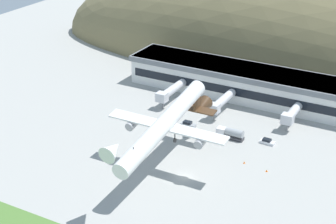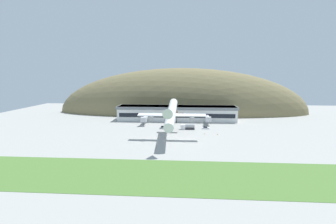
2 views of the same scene
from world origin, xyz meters
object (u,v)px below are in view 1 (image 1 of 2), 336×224
service_car_0 (188,124)px  traffic_cone_1 (267,171)px  jetway_2 (291,114)px  fuel_truck (230,134)px  cargo_airplane (165,125)px  service_car_1 (267,142)px  jetway_0 (170,91)px  terminal_building (246,81)px  jetway_1 (221,102)px  traffic_cone_0 (244,162)px

service_car_0 → traffic_cone_1: size_ratio=7.78×
jetway_2 → fuel_truck: bearing=-128.7°
cargo_airplane → fuel_truck: cargo_airplane is taller
cargo_airplane → service_car_0: 28.02m
jetway_2 → service_car_1: (-2.24, -13.50, -3.41)m
jetway_0 → traffic_cone_1: size_ratio=26.93×
terminal_building → cargo_airplane: (-0.34, -53.31, 7.04)m
jetway_1 → jetway_2: 21.65m
terminal_building → jetway_0: bearing=-140.1°
jetway_0 → service_car_1: (37.03, -11.39, -3.41)m
jetway_1 → traffic_cone_1: 35.80m
jetway_2 → jetway_1: bearing=-174.8°
jetway_2 → traffic_cone_0: bearing=-97.9°
cargo_airplane → fuel_truck: (7.79, 23.68, -11.10)m
fuel_truck → service_car_1: bearing=11.6°
jetway_0 → jetway_2: (39.27, 2.11, -0.00)m
cargo_airplane → traffic_cone_0: cargo_airplane is taller
jetway_2 → service_car_1: size_ratio=2.75×
jetway_1 → fuel_truck: (9.05, -13.64, -2.50)m
terminal_building → service_car_0: terminal_building is taller
traffic_cone_0 → service_car_0: bearing=152.1°
service_car_0 → fuel_truck: 13.93m
fuel_truck → traffic_cone_1: fuel_truck is taller
service_car_0 → fuel_truck: bearing=-3.9°
jetway_0 → fuel_truck: (26.76, -13.50, -2.50)m
traffic_cone_1 → service_car_0: bearing=155.7°
cargo_airplane → traffic_cone_0: bearing=37.2°
traffic_cone_0 → traffic_cone_1: same height
jetway_0 → cargo_airplane: 42.62m
traffic_cone_0 → traffic_cone_1: size_ratio=1.00×
jetway_0 → traffic_cone_0: bearing=-34.7°
jetway_2 → jetway_0: bearing=-176.9°
terminal_building → cargo_airplane: cargo_airplane is taller
terminal_building → jetway_2: (19.96, -14.01, -1.57)m
terminal_building → jetway_1: terminal_building is taller
jetway_0 → traffic_cone_0: jetway_0 is taller
jetway_2 → cargo_airplane: 45.06m
jetway_0 → service_car_1: bearing=-17.1°
service_car_1 → traffic_cone_1: bearing=-70.5°
service_car_1 → fuel_truck: bearing=-168.4°
cargo_airplane → service_car_1: 33.70m
service_car_0 → traffic_cone_0: bearing=-27.9°
terminal_building → service_car_1: terminal_building is taller
jetway_2 → traffic_cone_0: (-3.70, -26.70, -3.71)m
service_car_0 → fuel_truck: (13.87, -0.94, 0.83)m
terminal_building → service_car_1: bearing=-57.2°
jetway_0 → traffic_cone_0: 43.40m
terminal_building → jetway_0: 25.21m
jetway_1 → service_car_0: jetway_1 is taller
terminal_building → fuel_truck: bearing=-75.9°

